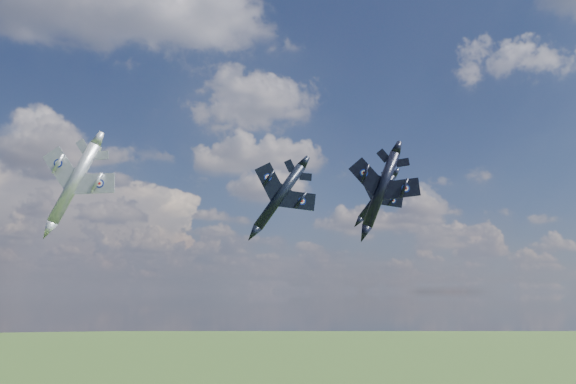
{
  "coord_description": "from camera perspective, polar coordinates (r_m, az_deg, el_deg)",
  "views": [
    {
      "loc": [
        -13.07,
        -68.05,
        69.01
      ],
      "look_at": [
        3.6,
        13.41,
        83.83
      ],
      "focal_mm": 35.0,
      "sensor_mm": 36.0,
      "label": 1
    }
  ],
  "objects": [
    {
      "name": "jet_high_navy",
      "position": [
        113.34,
        9.05,
        -0.5
      ],
      "size": [
        14.22,
        17.18,
        8.92
      ],
      "primitive_type": null,
      "rotation": [
        0.0,
        0.66,
        -0.31
      ],
      "color": "black"
    },
    {
      "name": "jet_right_navy",
      "position": [
        75.96,
        9.46,
        0.25
      ],
      "size": [
        14.99,
        17.38,
        6.78
      ],
      "primitive_type": null,
      "rotation": [
        0.0,
        0.39,
        -0.32
      ],
      "color": "black"
    },
    {
      "name": "jet_left_silver",
      "position": [
        81.88,
        -20.9,
        0.88
      ],
      "size": [
        15.7,
        18.9,
        8.22
      ],
      "primitive_type": null,
      "rotation": [
        0.0,
        0.45,
        -0.24
      ],
      "color": "gray"
    },
    {
      "name": "jet_lead_navy",
      "position": [
        74.52,
        -0.85,
        -0.47
      ],
      "size": [
        11.91,
        15.29,
        8.06
      ],
      "primitive_type": null,
      "rotation": [
        0.0,
        0.61,
        -0.16
      ],
      "color": "black"
    }
  ]
}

